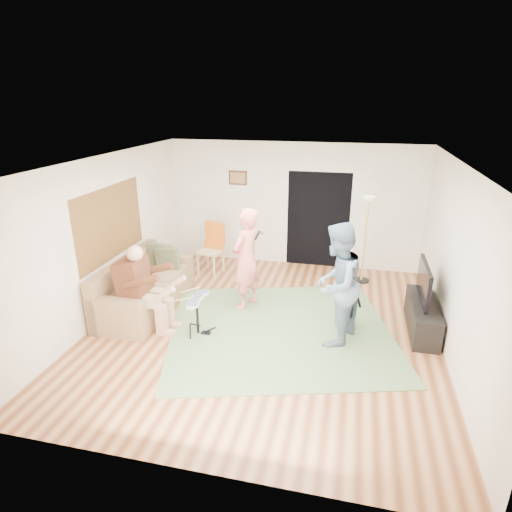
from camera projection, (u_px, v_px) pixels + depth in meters
The scene contains 19 objects.
floor at pixel (264, 327), 7.07m from camera, with size 6.00×6.00×0.00m, color brown.
walls at pixel (265, 250), 6.60m from camera, with size 5.50×6.00×2.70m, color silver, non-canonical shape.
ceiling at pixel (266, 162), 6.12m from camera, with size 6.00×6.00×0.00m, color white.
window_blinds at pixel (110, 223), 7.29m from camera, with size 2.05×2.05×0.00m, color brown.
doorway at pixel (318, 220), 9.31m from camera, with size 2.10×2.10×0.00m, color black.
picture_frame at pixel (238, 178), 9.40m from camera, with size 0.42×0.03×0.32m, color #3F2314.
area_rug at pixel (280, 330), 6.97m from camera, with size 3.51×3.24×0.02m, color #567547.
sofa at pixel (142, 292), 7.65m from camera, with size 0.93×2.26×0.91m.
drummer at pixel (146, 297), 6.88m from camera, with size 0.92×0.51×1.42m.
drum_kit at pixel (197, 318), 6.79m from camera, with size 0.36×0.64×0.65m.
singer at pixel (246, 259), 7.47m from camera, with size 0.67×0.44×1.83m, color #EB7166.
microphone at pixel (257, 235), 7.27m from camera, with size 0.06×0.06×0.24m, color black, non-canonical shape.
guitarist at pixel (336, 285), 6.35m from camera, with size 0.92×0.72×1.90m, color slate.
guitar_held at pixel (352, 265), 6.19m from camera, with size 0.12×0.60×0.26m, color white, non-canonical shape.
guitar_spare at pixel (349, 314), 6.97m from camera, with size 0.32×0.29×0.88m.
torchiere_lamp at pixel (367, 224), 8.42m from camera, with size 0.32×0.32×1.78m.
dining_chair at pixel (211, 255), 9.14m from camera, with size 0.55×0.57×1.09m.
tv_cabinet at pixel (422, 317), 6.89m from camera, with size 0.40×1.40×0.50m, color black.
television at pixel (424, 282), 6.69m from camera, with size 0.06×1.06×0.58m, color black.
Camera 1 is at (1.27, -6.08, 3.58)m, focal length 30.00 mm.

